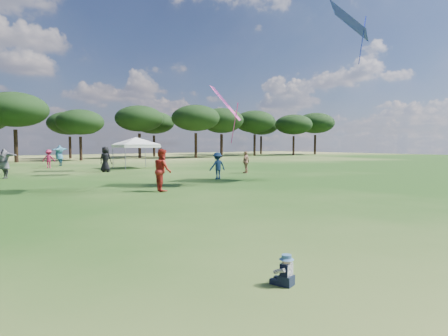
{
  "coord_description": "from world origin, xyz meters",
  "views": [
    {
      "loc": [
        -3.55,
        -1.72,
        2.05
      ],
      "look_at": [
        0.27,
        3.25,
        1.64
      ],
      "focal_mm": 30.0,
      "sensor_mm": 36.0,
      "label": 1
    }
  ],
  "objects": [
    {
      "name": "tree_line",
      "position": [
        2.39,
        47.41,
        5.42
      ],
      "size": [
        108.78,
        17.63,
        7.77
      ],
      "color": "black",
      "rests_on": "ground"
    },
    {
      "name": "tent_right",
      "position": [
        9.54,
        27.34,
        2.44
      ],
      "size": [
        6.24,
        6.24,
        2.87
      ],
      "rotation": [
        0.0,
        0.0,
        -0.04
      ],
      "color": "gray",
      "rests_on": "ground"
    },
    {
      "name": "toddler",
      "position": [
        0.38,
        1.94,
        0.2
      ],
      "size": [
        0.33,
        0.36,
        0.45
      ],
      "rotation": [
        0.0,
        0.0,
        0.29
      ],
      "color": "black",
      "rests_on": "ground"
    },
    {
      "name": "festival_crowd",
      "position": [
        1.9,
        24.46,
        0.88
      ],
      "size": [
        26.32,
        23.53,
        1.93
      ],
      "color": "#48474C",
      "rests_on": "ground"
    }
  ]
}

